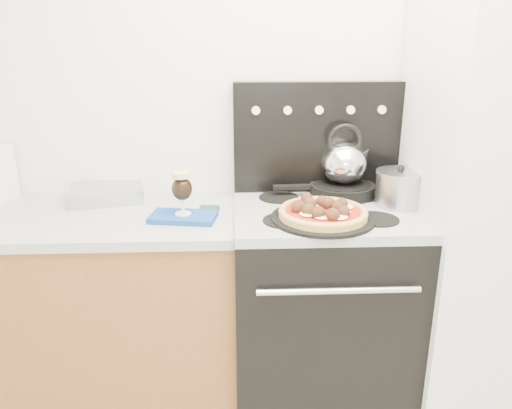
{
  "coord_description": "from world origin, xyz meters",
  "views": [
    {
      "loc": [
        -0.3,
        -0.8,
        1.6
      ],
      "look_at": [
        -0.22,
        1.05,
        0.98
      ],
      "focal_mm": 35.0,
      "sensor_mm": 36.0,
      "label": 1
    }
  ],
  "objects": [
    {
      "name": "base_cabinet",
      "position": [
        -1.02,
        1.2,
        0.43
      ],
      "size": [
        1.45,
        0.6,
        0.86
      ],
      "primitive_type": "cube",
      "color": "brown",
      "rests_on": "ground"
    },
    {
      "name": "tea_kettle",
      "position": [
        0.19,
        1.36,
        1.09
      ],
      "size": [
        0.23,
        0.23,
        0.23
      ],
      "primitive_type": null,
      "rotation": [
        0.0,
        0.0,
        -0.13
      ],
      "color": "silver",
      "rests_on": "skillet"
    },
    {
      "name": "foil_sheet",
      "position": [
        -0.88,
        1.39,
        0.93
      ],
      "size": [
        0.36,
        0.3,
        0.06
      ],
      "primitive_type": "cube",
      "rotation": [
        0.0,
        0.0,
        0.24
      ],
      "color": "silver",
      "rests_on": "countertop"
    },
    {
      "name": "pizza",
      "position": [
        0.05,
        1.03,
        0.96
      ],
      "size": [
        0.44,
        0.44,
        0.05
      ],
      "primitive_type": null,
      "rotation": [
        0.0,
        0.0,
        -0.32
      ],
      "color": "gold",
      "rests_on": "pizza_pan"
    },
    {
      "name": "skillet",
      "position": [
        0.19,
        1.36,
        0.95
      ],
      "size": [
        0.31,
        0.31,
        0.05
      ],
      "primitive_type": "cylinder",
      "rotation": [
        0.0,
        0.0,
        0.05
      ],
      "color": "black",
      "rests_on": "cooktop"
    },
    {
      "name": "countertop",
      "position": [
        -1.02,
        1.2,
        0.88
      ],
      "size": [
        1.48,
        0.63,
        0.04
      ],
      "primitive_type": "cube",
      "color": "#B0B0B1",
      "rests_on": "base_cabinet"
    },
    {
      "name": "room_shell",
      "position": [
        0.0,
        0.29,
        1.25
      ],
      "size": [
        3.52,
        3.01,
        2.52
      ],
      "color": "beige",
      "rests_on": "ground"
    },
    {
      "name": "pizza_pan",
      "position": [
        0.05,
        1.03,
        0.93
      ],
      "size": [
        0.42,
        0.42,
        0.01
      ],
      "primitive_type": "cylinder",
      "rotation": [
        0.0,
        0.0,
        -0.03
      ],
      "color": "black",
      "rests_on": "cooktop"
    },
    {
      "name": "stove_body",
      "position": [
        0.08,
        1.18,
        0.44
      ],
      "size": [
        0.76,
        0.65,
        0.88
      ],
      "primitive_type": "cube",
      "color": "black",
      "rests_on": "ground"
    },
    {
      "name": "fridge",
      "position": [
        0.78,
        1.15,
        0.95
      ],
      "size": [
        0.64,
        0.68,
        1.9
      ],
      "primitive_type": "cube",
      "color": "silver",
      "rests_on": "ground"
    },
    {
      "name": "beer_glass",
      "position": [
        -0.51,
        1.12,
        1.01
      ],
      "size": [
        0.1,
        0.1,
        0.18
      ],
      "primitive_type": null,
      "rotation": [
        0.0,
        0.0,
        -0.15
      ],
      "color": "black",
      "rests_on": "oven_mitt"
    },
    {
      "name": "backguard",
      "position": [
        0.08,
        1.45,
        1.17
      ],
      "size": [
        0.76,
        0.08,
        0.5
      ],
      "primitive_type": "cube",
      "color": "black",
      "rests_on": "cooktop"
    },
    {
      "name": "oven_mitt",
      "position": [
        -0.51,
        1.12,
        0.91
      ],
      "size": [
        0.28,
        0.19,
        0.02
      ],
      "primitive_type": "cube",
      "rotation": [
        0.0,
        0.0,
        -0.16
      ],
      "color": "#153F98",
      "rests_on": "countertop"
    },
    {
      "name": "stock_pot",
      "position": [
        0.4,
        1.2,
        0.99
      ],
      "size": [
        0.23,
        0.23,
        0.14
      ],
      "primitive_type": "cylinder",
      "rotation": [
        0.0,
        0.0,
        -0.23
      ],
      "color": "#AAACB6",
      "rests_on": "cooktop"
    },
    {
      "name": "cooktop",
      "position": [
        0.08,
        1.18,
        0.9
      ],
      "size": [
        0.76,
        0.65,
        0.04
      ],
      "primitive_type": "cube",
      "color": "#ADADB2",
      "rests_on": "stove_body"
    }
  ]
}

